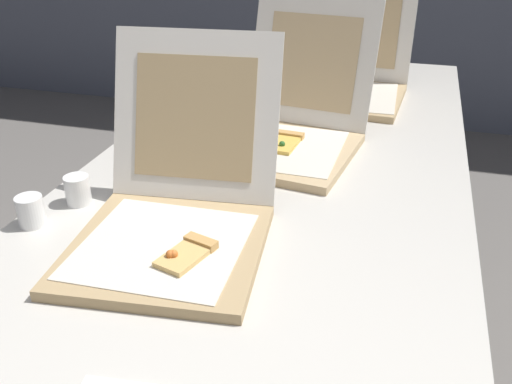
{
  "coord_description": "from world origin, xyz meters",
  "views": [
    {
      "loc": [
        0.31,
        -0.53,
        1.34
      ],
      "look_at": [
        0.02,
        0.49,
        0.78
      ],
      "focal_mm": 39.71,
      "sensor_mm": 36.0,
      "label": 1
    }
  ],
  "objects_px": {
    "pizza_box_back": "(350,81)",
    "table": "(268,194)",
    "cup_white_near_center": "(78,190)",
    "cup_white_near_left": "(31,211)",
    "pizza_box_middle": "(289,129)",
    "cup_white_mid": "(148,147)",
    "pizza_box_front": "(174,216)"
  },
  "relations": [
    {
      "from": "pizza_box_back",
      "to": "cup_white_near_center",
      "type": "height_order",
      "value": "pizza_box_back"
    },
    {
      "from": "pizza_box_back",
      "to": "table",
      "type": "bearing_deg",
      "value": -94.56
    },
    {
      "from": "table",
      "to": "pizza_box_middle",
      "type": "bearing_deg",
      "value": 89.65
    },
    {
      "from": "pizza_box_front",
      "to": "cup_white_mid",
      "type": "bearing_deg",
      "value": 116.71
    },
    {
      "from": "table",
      "to": "pizza_box_middle",
      "type": "relative_size",
      "value": 4.77
    },
    {
      "from": "cup_white_near_center",
      "to": "cup_white_near_left",
      "type": "bearing_deg",
      "value": -110.82
    },
    {
      "from": "pizza_box_front",
      "to": "pizza_box_back",
      "type": "distance_m",
      "value": 1.05
    },
    {
      "from": "pizza_box_middle",
      "to": "cup_white_near_left",
      "type": "bearing_deg",
      "value": -119.85
    },
    {
      "from": "pizza_box_front",
      "to": "pizza_box_middle",
      "type": "height_order",
      "value": "pizza_box_middle"
    },
    {
      "from": "pizza_box_middle",
      "to": "cup_white_near_left",
      "type": "xyz_separation_m",
      "value": [
        -0.43,
        -0.55,
        -0.02
      ]
    },
    {
      "from": "table",
      "to": "cup_white_mid",
      "type": "distance_m",
      "value": 0.35
    },
    {
      "from": "cup_white_mid",
      "to": "pizza_box_back",
      "type": "bearing_deg",
      "value": 57.12
    },
    {
      "from": "pizza_box_middle",
      "to": "cup_white_near_left",
      "type": "relative_size",
      "value": 7.77
    },
    {
      "from": "table",
      "to": "cup_white_mid",
      "type": "relative_size",
      "value": 37.12
    },
    {
      "from": "pizza_box_middle",
      "to": "cup_white_mid",
      "type": "xyz_separation_m",
      "value": [
        -0.34,
        -0.18,
        -0.02
      ]
    },
    {
      "from": "table",
      "to": "cup_white_mid",
      "type": "xyz_separation_m",
      "value": [
        -0.34,
        0.03,
        0.07
      ]
    },
    {
      "from": "cup_white_near_left",
      "to": "table",
      "type": "bearing_deg",
      "value": 39.23
    },
    {
      "from": "pizza_box_front",
      "to": "cup_white_near_center",
      "type": "bearing_deg",
      "value": 157.16
    },
    {
      "from": "pizza_box_middle",
      "to": "pizza_box_back",
      "type": "distance_m",
      "value": 0.51
    },
    {
      "from": "pizza_box_middle",
      "to": "cup_white_mid",
      "type": "relative_size",
      "value": 7.77
    },
    {
      "from": "pizza_box_back",
      "to": "cup_white_near_left",
      "type": "xyz_separation_m",
      "value": [
        -0.53,
        -1.06,
        -0.02
      ]
    },
    {
      "from": "pizza_box_front",
      "to": "cup_white_near_left",
      "type": "distance_m",
      "value": 0.31
    },
    {
      "from": "table",
      "to": "cup_white_near_center",
      "type": "distance_m",
      "value": 0.45
    },
    {
      "from": "pizza_box_front",
      "to": "pizza_box_middle",
      "type": "bearing_deg",
      "value": 71.63
    },
    {
      "from": "pizza_box_front",
      "to": "cup_white_mid",
      "type": "height_order",
      "value": "pizza_box_front"
    },
    {
      "from": "pizza_box_front",
      "to": "pizza_box_back",
      "type": "bearing_deg",
      "value": 72.08
    },
    {
      "from": "cup_white_near_left",
      "to": "pizza_box_back",
      "type": "bearing_deg",
      "value": 63.49
    },
    {
      "from": "pizza_box_front",
      "to": "pizza_box_back",
      "type": "relative_size",
      "value": 1.26
    },
    {
      "from": "table",
      "to": "cup_white_near_center",
      "type": "bearing_deg",
      "value": -148.45
    },
    {
      "from": "pizza_box_front",
      "to": "cup_white_mid",
      "type": "relative_size",
      "value": 7.98
    },
    {
      "from": "pizza_box_middle",
      "to": "cup_white_mid",
      "type": "bearing_deg",
      "value": -144.76
    },
    {
      "from": "pizza_box_back",
      "to": "cup_white_mid",
      "type": "height_order",
      "value": "pizza_box_back"
    }
  ]
}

